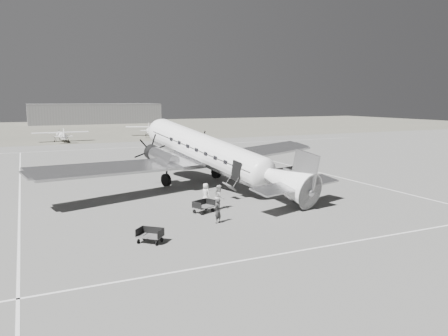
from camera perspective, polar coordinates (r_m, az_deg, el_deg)
ground at (r=37.67m, az=3.35°, el=-3.26°), size 260.00×260.00×0.00m
taxi_line_near at (r=26.57m, az=17.86°, el=-8.89°), size 60.00×0.15×0.01m
taxi_line_right at (r=44.50m, az=17.13°, el=-1.75°), size 0.15×80.00×0.01m
taxi_line_left at (r=43.21m, az=-25.13°, el=-2.51°), size 0.15×60.00×0.01m
taxi_line_horizon at (r=74.95m, az=-11.19°, el=2.67°), size 90.00×0.15×0.01m
grass_infield at (r=128.90m, az=-16.99°, el=5.00°), size 260.00×90.00×0.01m
hangar_main at (r=154.18m, az=-16.48°, el=6.83°), size 42.00×14.00×6.60m
dc3_airliner at (r=38.70m, az=-1.24°, el=1.54°), size 36.24×30.07×5.93m
light_plane_left at (r=88.52m, az=-20.48°, el=3.90°), size 10.60×8.74×2.13m
light_plane_right at (r=97.80m, az=-9.36°, el=4.86°), size 14.58×13.43×2.44m
baggage_cart_near at (r=31.09m, az=-2.67°, el=-5.04°), size 1.88×1.65×0.88m
baggage_cart_far at (r=25.02m, az=-9.64°, el=-8.71°), size 1.78×1.75×0.83m
ground_crew at (r=28.41m, az=-0.83°, el=-5.62°), size 0.70×0.63×1.61m
ramp_agent at (r=31.87m, az=-0.62°, el=-3.81°), size 1.02×1.10×1.82m
passenger at (r=33.67m, az=-2.41°, el=-3.34°), size 0.78×0.92×1.59m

